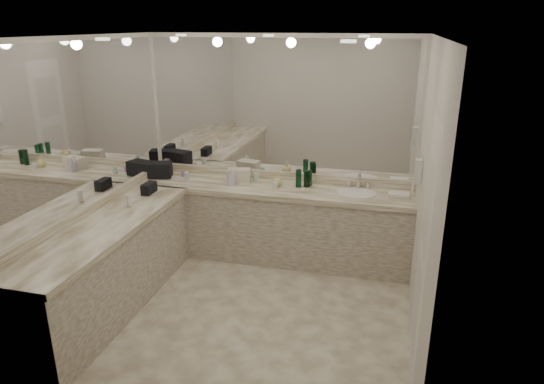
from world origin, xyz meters
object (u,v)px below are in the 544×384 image
(soap_bottle_a, at_px, (232,175))
(soap_bottle_c, at_px, (277,180))
(black_toiletry_bag, at_px, (159,170))
(cream_cosmetic_case, at_px, (239,175))
(sink, at_px, (356,194))
(hand_towel, at_px, (399,195))
(wall_phone, at_px, (418,171))
(soap_bottle_b, at_px, (231,177))

(soap_bottle_a, relative_size, soap_bottle_c, 1.31)
(black_toiletry_bag, bearing_deg, cream_cosmetic_case, 5.50)
(sink, xyz_separation_m, hand_towel, (0.46, 0.01, 0.02))
(sink, height_order, soap_bottle_c, soap_bottle_c)
(cream_cosmetic_case, xyz_separation_m, soap_bottle_a, (-0.06, -0.08, 0.02))
(wall_phone, bearing_deg, soap_bottle_c, 160.39)
(sink, xyz_separation_m, wall_phone, (0.61, -0.50, 0.46))
(sink, distance_m, black_toiletry_bag, 2.42)
(hand_towel, bearing_deg, soap_bottle_a, -179.87)
(wall_phone, height_order, hand_towel, wall_phone)
(black_toiletry_bag, relative_size, soap_bottle_c, 2.16)
(soap_bottle_a, bearing_deg, hand_towel, 0.13)
(wall_phone, distance_m, soap_bottle_c, 1.67)
(wall_phone, height_order, soap_bottle_a, wall_phone)
(hand_towel, bearing_deg, sink, -178.17)
(wall_phone, xyz_separation_m, hand_towel, (-0.15, 0.51, -0.43))
(soap_bottle_a, xyz_separation_m, soap_bottle_b, (0.01, -0.05, -0.01))
(hand_towel, distance_m, soap_bottle_a, 1.93)
(soap_bottle_a, bearing_deg, cream_cosmetic_case, 53.49)
(cream_cosmetic_case, relative_size, soap_bottle_c, 1.84)
(wall_phone, bearing_deg, black_toiletry_bag, 170.68)
(black_toiletry_bag, bearing_deg, soap_bottle_b, -2.33)
(hand_towel, relative_size, soap_bottle_a, 1.16)
(sink, relative_size, soap_bottle_b, 2.47)
(hand_towel, bearing_deg, wall_phone, -74.24)
(black_toiletry_bag, xyz_separation_m, hand_towel, (2.88, 0.02, -0.07))
(black_toiletry_bag, distance_m, soap_bottle_a, 0.95)
(sink, bearing_deg, soap_bottle_b, -178.33)
(sink, bearing_deg, wall_phone, -39.57)
(black_toiletry_bag, relative_size, hand_towel, 1.42)
(sink, height_order, wall_phone, wall_phone)
(hand_towel, distance_m, soap_bottle_b, 1.93)
(hand_towel, height_order, soap_bottle_b, soap_bottle_b)
(soap_bottle_c, bearing_deg, soap_bottle_b, -170.85)
(soap_bottle_a, bearing_deg, soap_bottle_c, 3.57)
(hand_towel, xyz_separation_m, soap_bottle_c, (-1.38, 0.03, 0.05))
(black_toiletry_bag, distance_m, cream_cosmetic_case, 1.02)
(cream_cosmetic_case, bearing_deg, soap_bottle_a, -138.67)
(sink, bearing_deg, black_toiletry_bag, -179.91)
(sink, xyz_separation_m, black_toiletry_bag, (-2.42, -0.00, 0.09))
(sink, distance_m, wall_phone, 0.91)
(soap_bottle_b, bearing_deg, cream_cosmetic_case, 67.87)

